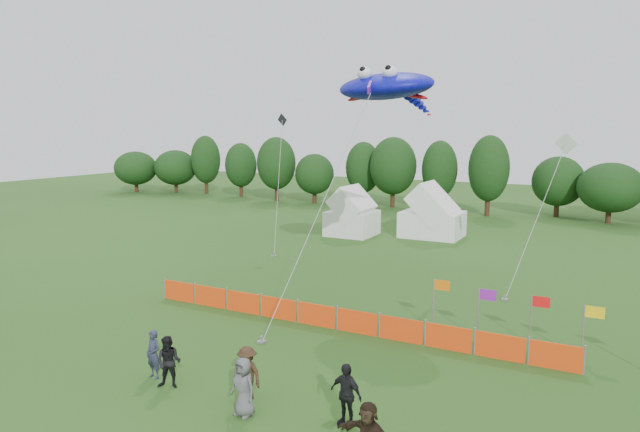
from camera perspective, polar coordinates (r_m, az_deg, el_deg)
The scene contains 14 objects.
ground at distance 20.15m, azimuth -8.42°, elevation -17.16°, with size 160.00×160.00×0.00m, color #234C16.
treeline at distance 60.32m, azimuth 19.13°, elevation 3.90°, with size 104.57×8.78×8.36m.
tent_left at distance 47.24m, azimuth 3.22°, elevation 0.08°, with size 3.73×3.73×3.29m.
tent_right at distance 47.29m, azimuth 11.17°, elevation -0.00°, with size 4.81×3.85×3.39m.
barrier_fence at distance 25.48m, azimuth 1.63°, elevation -10.20°, with size 19.90×0.06×1.00m.
flag_row at distance 24.67m, azimuth 20.38°, elevation -9.10°, with size 8.73×0.83×2.30m.
spectator_a at distance 21.55m, azimuth -16.32°, elevation -13.13°, with size 0.64×0.42×1.74m, color #272A41.
spectator_b at distance 20.65m, azimuth -14.88°, elevation -13.95°, with size 0.88×0.69×1.81m, color black.
spectator_c at distance 19.38m, azimuth -7.29°, elevation -15.31°, with size 1.16×0.66×1.79m, color #342215.
spectator_d at distance 17.77m, azimuth 2.60°, elevation -17.36°, with size 1.12×0.47×1.91m, color black.
spectator_e at distance 18.40m, azimuth -7.68°, elevation -16.58°, with size 0.90×0.59×1.85m, color #525257.
stingray_kite at distance 30.42m, azimuth 6.90°, elevation 12.66°, with size 6.35×16.50×11.88m.
small_kite_white at distance 34.13m, azimuth 22.15°, elevation 3.29°, with size 2.75×6.17×8.59m.
small_kite_dark at distance 41.61m, azimuth -4.09°, elevation 4.80°, with size 2.46×4.53×9.89m.
Camera 1 is at (10.91, -14.49, 8.77)m, focal length 32.00 mm.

